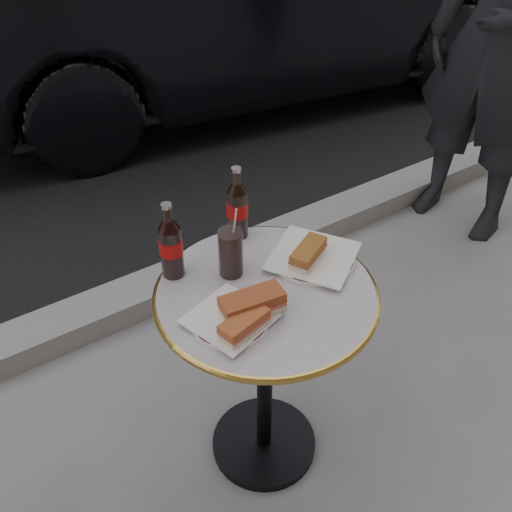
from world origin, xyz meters
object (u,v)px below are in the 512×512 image
plate_left (230,320)px  plate_right (313,258)px  cola_bottle_right (237,203)px  cola_glass (231,253)px  bistro_table (265,377)px  cola_bottle_left (170,240)px  pedestrian (506,37)px

plate_left → plate_right: (0.33, 0.08, 0.00)m
plate_left → cola_bottle_right: cola_bottle_right is taller
cola_bottle_right → cola_glass: size_ratio=1.64×
cola_bottle_right → bistro_table: bearing=-105.5°
cola_bottle_left → plate_left: bearing=-82.8°
plate_left → cola_glass: cola_glass is taller
plate_right → cola_bottle_right: cola_bottle_right is taller
cola_glass → plate_left: bearing=-122.7°
bistro_table → cola_glass: bearing=108.9°
plate_left → pedestrian: bearing=19.0°
plate_left → plate_right: size_ratio=0.83×
plate_right → cola_bottle_right: size_ratio=1.03×
cola_bottle_right → plate_left: bearing=-125.2°
cola_bottle_left → pedestrian: bearing=11.4°
bistro_table → cola_bottle_right: cola_bottle_right is taller
plate_right → cola_bottle_left: (-0.37, 0.17, 0.11)m
bistro_table → cola_bottle_left: 0.55m
cola_bottle_left → cola_bottle_right: 0.26m
cola_bottle_right → pedestrian: pedestrian is taller
plate_left → cola_bottle_right: (0.22, 0.31, 0.11)m
plate_right → pedestrian: pedestrian is taller
bistro_table → plate_left: plate_left is taller
bistro_table → pedestrian: bearing=19.0°
cola_bottle_left → plate_right: bearing=-24.9°
cola_bottle_right → plate_right: bearing=-62.7°
bistro_table → pedestrian: size_ratio=0.38×
plate_right → cola_bottle_right: bearing=117.3°
plate_right → cola_bottle_left: size_ratio=1.03×
plate_right → plate_left: bearing=-166.2°
cola_bottle_left → pedestrian: 1.89m
cola_bottle_left → pedestrian: size_ratio=0.12×
plate_left → cola_glass: (0.10, 0.16, 0.07)m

